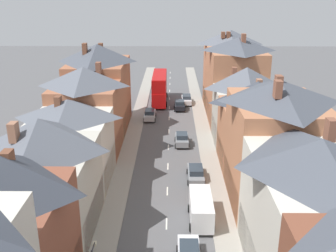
% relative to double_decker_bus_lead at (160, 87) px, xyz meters
% --- Properties ---
extents(pavement_left, '(2.20, 104.00, 0.14)m').
position_rel_double_decker_bus_lead_xyz_m(pavement_left, '(-3.29, -19.38, -2.75)').
color(pavement_left, gray).
rests_on(pavement_left, ground).
extents(pavement_right, '(2.20, 104.00, 0.14)m').
position_rel_double_decker_bus_lead_xyz_m(pavement_right, '(6.91, -19.38, -2.75)').
color(pavement_right, gray).
rests_on(pavement_right, ground).
extents(centre_line_dashes, '(0.14, 97.80, 0.01)m').
position_rel_double_decker_bus_lead_xyz_m(centre_line_dashes, '(1.81, -21.38, -2.81)').
color(centre_line_dashes, silver).
rests_on(centre_line_dashes, ground).
extents(terrace_row_left, '(8.00, 62.68, 13.81)m').
position_rel_double_decker_bus_lead_xyz_m(terrace_row_left, '(-8.38, -40.45, 3.12)').
color(terrace_row_left, brown).
rests_on(terrace_row_left, ground).
extents(terrace_row_right, '(8.00, 70.87, 13.78)m').
position_rel_double_decker_bus_lead_xyz_m(terrace_row_right, '(11.99, -33.08, 3.11)').
color(terrace_row_right, '#BCB7A8').
rests_on(terrace_row_right, ground).
extents(double_decker_bus_lead, '(2.74, 10.80, 5.30)m').
position_rel_double_decker_bus_lead_xyz_m(double_decker_bus_lead, '(0.00, 0.00, 0.00)').
color(double_decker_bus_lead, '#B70F0F').
rests_on(double_decker_bus_lead, ground).
extents(car_near_blue, '(1.90, 4.11, 1.67)m').
position_rel_double_decker_bus_lead_xyz_m(car_near_blue, '(3.61, -4.46, -1.98)').
color(car_near_blue, black).
rests_on(car_near_blue, ground).
extents(car_near_silver, '(1.90, 4.53, 1.65)m').
position_rel_double_decker_bus_lead_xyz_m(car_near_silver, '(-1.29, -9.80, -1.98)').
color(car_near_silver, '#B7BABF').
rests_on(car_near_silver, ground).
extents(car_parked_left_a, '(1.90, 4.42, 1.60)m').
position_rel_double_decker_bus_lead_xyz_m(car_parked_left_a, '(4.91, -30.77, -2.01)').
color(car_parked_left_a, gray).
rests_on(car_parked_left_a, ground).
extents(car_mid_black, '(1.90, 3.88, 1.69)m').
position_rel_double_decker_bus_lead_xyz_m(car_mid_black, '(3.61, -20.62, -1.97)').
color(car_mid_black, gray).
rests_on(car_mid_black, ground).
extents(car_mid_white, '(1.90, 4.55, 1.68)m').
position_rel_double_decker_bus_lead_xyz_m(car_mid_white, '(4.91, -0.88, -1.97)').
color(car_mid_white, silver).
rests_on(car_mid_white, ground).
extents(delivery_van, '(2.20, 5.20, 2.41)m').
position_rel_double_decker_bus_lead_xyz_m(delivery_van, '(4.91, -38.88, -1.48)').
color(delivery_van, white).
rests_on(delivery_van, ground).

